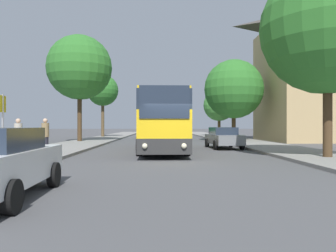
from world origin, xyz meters
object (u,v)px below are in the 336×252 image
(pedestrian_waiting_near, at_px, (18,137))
(tree_right_near, at_px, (219,105))
(bus_middle, at_px, (162,123))
(tree_left_near, at_px, (80,68))
(pedestrian_waiting_far, at_px, (45,136))
(tree_left_far, at_px, (103,91))
(tree_right_far, at_px, (234,89))
(bus_stop_sign, at_px, (3,121))
(parked_car_right_near, at_px, (223,137))
(tree_right_mid, at_px, (328,28))
(bus_front, at_px, (162,122))

(pedestrian_waiting_near, height_order, tree_right_near, tree_right_near)
(bus_middle, xyz_separation_m, tree_left_near, (-7.58, -7.08, 4.93))
(pedestrian_waiting_near, height_order, tree_left_near, tree_left_near)
(bus_middle, bearing_deg, tree_right_near, 46.55)
(pedestrian_waiting_far, relative_size, tree_left_far, 0.22)
(tree_left_near, xyz_separation_m, tree_right_far, (14.58, 2.18, -1.68))
(pedestrian_waiting_near, bearing_deg, tree_left_far, -63.62)
(bus_stop_sign, relative_size, pedestrian_waiting_far, 1.44)
(bus_middle, bearing_deg, pedestrian_waiting_far, -105.27)
(pedestrian_waiting_near, bearing_deg, parked_car_right_near, -123.75)
(parked_car_right_near, xyz_separation_m, tree_left_near, (-11.62, 7.76, 6.07))
(pedestrian_waiting_far, relative_size, tree_right_near, 0.27)
(tree_right_far, bearing_deg, tree_right_near, 85.94)
(bus_stop_sign, relative_size, tree_right_mid, 0.29)
(bus_front, bearing_deg, tree_left_far, 108.14)
(tree_left_near, xyz_separation_m, tree_right_mid, (14.81, -15.45, -0.90))
(tree_right_mid, bearing_deg, bus_middle, 107.79)
(tree_right_mid, bearing_deg, tree_right_near, 88.70)
(bus_front, bearing_deg, bus_stop_sign, -125.52)
(tree_right_near, bearing_deg, bus_stop_sign, -112.67)
(bus_front, relative_size, pedestrian_waiting_far, 6.88)
(bus_stop_sign, distance_m, tree_left_near, 18.78)
(tree_right_near, bearing_deg, pedestrian_waiting_near, -116.55)
(pedestrian_waiting_near, bearing_deg, tree_right_mid, -159.21)
(tree_left_near, distance_m, tree_right_near, 21.86)
(pedestrian_waiting_far, bearing_deg, parked_car_right_near, 61.61)
(pedestrian_waiting_far, distance_m, tree_right_near, 32.13)
(parked_car_right_near, xyz_separation_m, tree_left_far, (-11.71, 20.26, 5.32))
(tree_right_mid, xyz_separation_m, tree_right_far, (-0.23, 17.62, -0.78))
(pedestrian_waiting_near, xyz_separation_m, tree_left_far, (-0.77, 26.97, 5.05))
(tree_left_near, bearing_deg, bus_middle, 43.05)
(tree_left_far, distance_m, tree_right_mid, 31.67)
(parked_car_right_near, relative_size, tree_right_mid, 0.51)
(tree_right_near, bearing_deg, pedestrian_waiting_far, -115.75)
(bus_front, height_order, bus_middle, bus_middle)
(bus_middle, relative_size, tree_right_far, 1.50)
(bus_middle, distance_m, tree_left_far, 10.28)
(pedestrian_waiting_near, bearing_deg, tree_right_near, -91.80)
(parked_car_right_near, height_order, pedestrian_waiting_near, pedestrian_waiting_near)
(bus_middle, xyz_separation_m, pedestrian_waiting_far, (-5.96, -20.66, -0.86))
(tree_right_mid, bearing_deg, tree_right_far, 90.74)
(parked_car_right_near, bearing_deg, pedestrian_waiting_far, 27.08)
(bus_front, xyz_separation_m, tree_right_mid, (7.38, -5.75, 4.15))
(bus_front, bearing_deg, pedestrian_waiting_far, -146.88)
(tree_right_near, xyz_separation_m, tree_right_mid, (-0.70, -30.66, 1.55))
(bus_front, bearing_deg, bus_middle, 88.92)
(bus_front, height_order, parked_car_right_near, bus_front)
(bus_middle, height_order, bus_stop_sign, bus_middle)
(bus_stop_sign, xyz_separation_m, pedestrian_waiting_far, (-0.02, 4.42, -0.68))
(pedestrian_waiting_near, distance_m, tree_left_far, 27.45)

